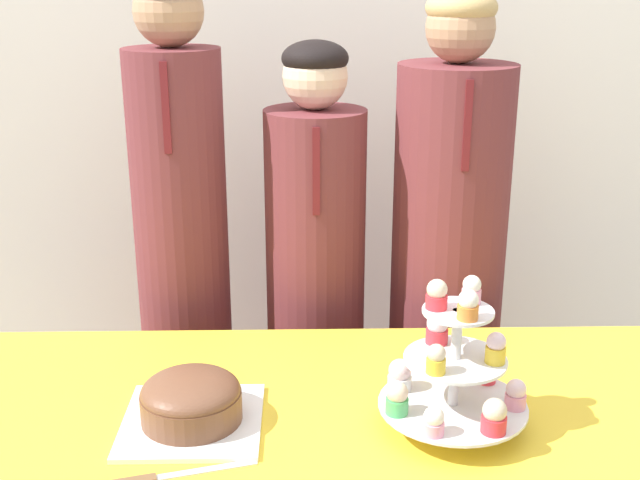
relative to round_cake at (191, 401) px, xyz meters
name	(u,v)px	position (x,y,z in m)	size (l,w,h in m)	color
wall_back	(326,37)	(0.30, 1.16, 0.60)	(9.00, 0.06, 2.70)	silver
round_cake	(191,401)	(0.00, 0.00, 0.00)	(0.27, 0.27, 0.11)	white
cake_knife	(161,477)	(-0.03, -0.18, -0.05)	(0.25, 0.08, 0.01)	silver
cupcake_stand	(453,369)	(0.50, -0.02, 0.07)	(0.29, 0.29, 0.30)	silver
student_0	(184,276)	(-0.11, 0.67, 0.00)	(0.25, 0.25, 1.55)	brown
student_1	(316,307)	(0.25, 0.67, -0.10)	(0.27, 0.27, 1.38)	brown
student_2	(446,289)	(0.61, 0.67, -0.04)	(0.31, 0.31, 1.51)	brown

